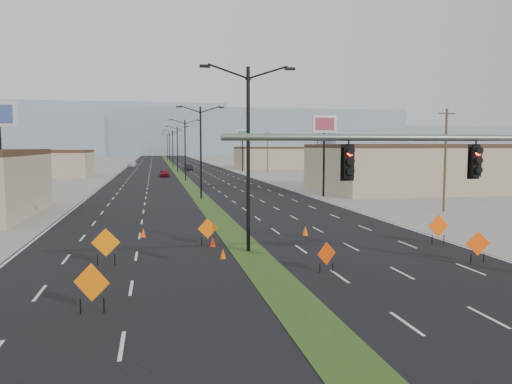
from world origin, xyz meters
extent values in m
plane|color=gray|center=(0.00, 0.00, 0.00)|extent=(600.00, 600.00, 0.00)
cube|color=black|center=(0.00, 100.00, 0.00)|extent=(25.00, 400.00, 0.02)
cube|color=#2E4518|center=(0.00, 100.00, 0.00)|extent=(2.00, 400.00, 0.04)
cube|color=tan|center=(-32.00, 85.00, 2.25)|extent=(30.00, 14.00, 4.50)
cube|color=tan|center=(34.00, 45.00, 2.75)|extent=(36.00, 18.00, 5.50)
cube|color=tan|center=(38.00, 110.00, 2.50)|extent=(44.00, 16.00, 5.00)
cube|color=#8B9DAD|center=(40.00, 300.00, 14.00)|extent=(220.00, 50.00, 28.00)
cube|color=#8B9DAD|center=(180.00, 290.00, 9.00)|extent=(160.00, 50.00, 18.00)
cube|color=#8B9DAD|center=(-30.00, 320.00, 16.00)|extent=(140.00, 50.00, 32.00)
cylinder|color=slate|center=(5.20, 2.00, 6.10)|extent=(16.00, 0.24, 0.24)
cube|color=black|center=(1.70, 2.00, 5.22)|extent=(0.50, 0.28, 1.30)
sphere|color=#FF0C05|center=(1.70, 1.84, 5.57)|extent=(0.22, 0.22, 0.22)
cube|color=black|center=(6.70, 2.00, 5.22)|extent=(0.50, 0.28, 1.30)
sphere|color=#FF0C05|center=(6.70, 1.84, 5.57)|extent=(0.22, 0.22, 0.22)
cylinder|color=black|center=(0.00, 12.00, 5.00)|extent=(0.20, 0.20, 10.00)
cube|color=black|center=(-2.30, 12.00, 9.95)|extent=(0.55, 0.24, 0.14)
cube|color=black|center=(2.30, 12.00, 9.95)|extent=(0.55, 0.24, 0.14)
cylinder|color=black|center=(0.00, 40.00, 5.00)|extent=(0.20, 0.20, 10.00)
cube|color=black|center=(-2.30, 40.00, 9.95)|extent=(0.55, 0.24, 0.14)
cube|color=black|center=(2.30, 40.00, 9.95)|extent=(0.55, 0.24, 0.14)
cylinder|color=black|center=(0.00, 68.00, 5.00)|extent=(0.20, 0.20, 10.00)
cube|color=black|center=(-2.30, 68.00, 9.95)|extent=(0.55, 0.24, 0.14)
cube|color=black|center=(2.30, 68.00, 9.95)|extent=(0.55, 0.24, 0.14)
cylinder|color=black|center=(0.00, 96.00, 5.00)|extent=(0.20, 0.20, 10.00)
cube|color=black|center=(-2.30, 96.00, 9.95)|extent=(0.55, 0.24, 0.14)
cube|color=black|center=(2.30, 96.00, 9.95)|extent=(0.55, 0.24, 0.14)
cylinder|color=black|center=(0.00, 124.00, 5.00)|extent=(0.20, 0.20, 10.00)
cube|color=black|center=(-2.30, 124.00, 9.95)|extent=(0.55, 0.24, 0.14)
cube|color=black|center=(2.30, 124.00, 9.95)|extent=(0.55, 0.24, 0.14)
cylinder|color=black|center=(0.00, 152.00, 5.00)|extent=(0.20, 0.20, 10.00)
cube|color=black|center=(-2.30, 152.00, 9.95)|extent=(0.55, 0.24, 0.14)
cube|color=black|center=(2.30, 152.00, 9.95)|extent=(0.55, 0.24, 0.14)
cylinder|color=black|center=(0.00, 180.00, 5.00)|extent=(0.20, 0.20, 10.00)
cube|color=black|center=(-2.30, 180.00, 9.95)|extent=(0.55, 0.24, 0.14)
cube|color=black|center=(2.30, 180.00, 9.95)|extent=(0.55, 0.24, 0.14)
cylinder|color=#4C3823|center=(20.00, 25.00, 4.50)|extent=(0.20, 0.20, 9.00)
cube|color=#4C3823|center=(20.00, 25.00, 8.60)|extent=(1.60, 0.10, 0.10)
cylinder|color=#4C3823|center=(20.00, 60.00, 4.50)|extent=(0.20, 0.20, 9.00)
cube|color=#4C3823|center=(20.00, 60.00, 8.60)|extent=(1.60, 0.10, 0.10)
cylinder|color=#4C3823|center=(20.00, 95.00, 4.50)|extent=(0.20, 0.20, 9.00)
cube|color=#4C3823|center=(20.00, 95.00, 8.60)|extent=(1.60, 0.10, 0.10)
cylinder|color=#4C3823|center=(20.00, 130.00, 4.50)|extent=(0.20, 0.20, 9.00)
cube|color=#4C3823|center=(20.00, 130.00, 8.60)|extent=(1.60, 0.10, 0.10)
imported|color=maroon|center=(-3.16, 79.31, 0.70)|extent=(1.97, 4.24, 1.40)
imported|color=black|center=(2.91, 104.01, 0.69)|extent=(2.00, 4.34, 1.38)
imported|color=silver|center=(-10.87, 124.88, 0.73)|extent=(2.68, 5.27, 1.46)
cube|color=#FF6E05|center=(-7.18, 3.12, 1.11)|extent=(1.26, 0.53, 1.33)
cylinder|color=black|center=(-7.57, 3.12, 0.28)|extent=(0.05, 0.05, 0.56)
cylinder|color=black|center=(-6.79, 3.12, 0.28)|extent=(0.05, 0.05, 0.56)
cube|color=orange|center=(-7.36, 10.24, 1.15)|extent=(1.38, 0.16, 1.38)
cylinder|color=black|center=(-7.76, 10.24, 0.29)|extent=(0.05, 0.05, 0.57)
cylinder|color=black|center=(-6.95, 10.24, 0.29)|extent=(0.05, 0.05, 0.57)
cube|color=#E95C04|center=(-2.00, 14.29, 0.99)|extent=(1.17, 0.26, 1.19)
cylinder|color=black|center=(-2.35, 14.29, 0.25)|extent=(0.05, 0.05, 0.49)
cylinder|color=black|center=(-1.65, 14.29, 0.25)|extent=(0.05, 0.05, 0.49)
cube|color=#D63804|center=(2.69, 6.87, 0.89)|extent=(1.01, 0.43, 1.07)
cylinder|color=black|center=(2.37, 6.87, 0.22)|extent=(0.05, 0.05, 0.44)
cylinder|color=black|center=(3.00, 6.87, 0.22)|extent=(0.05, 0.05, 0.44)
cube|color=#FF4C05|center=(10.60, 7.04, 1.01)|extent=(1.21, 0.24, 1.21)
cylinder|color=black|center=(10.24, 7.04, 0.25)|extent=(0.05, 0.05, 0.51)
cylinder|color=black|center=(10.95, 7.04, 0.25)|extent=(0.05, 0.05, 0.51)
cube|color=#FF4F05|center=(11.38, 11.82, 1.10)|extent=(1.33, 0.07, 1.33)
cylinder|color=black|center=(10.99, 11.82, 0.28)|extent=(0.05, 0.05, 0.55)
cylinder|color=black|center=(11.77, 11.82, 0.28)|extent=(0.05, 0.05, 0.55)
cone|color=#F64D05|center=(-1.60, 10.56, 0.27)|extent=(0.33, 0.33, 0.54)
cone|color=red|center=(-1.75, 13.76, 0.29)|extent=(0.42, 0.42, 0.58)
cone|color=#FF5205|center=(4.52, 16.09, 0.32)|extent=(0.40, 0.40, 0.65)
cone|color=#FF4605|center=(-5.76, 17.58, 0.29)|extent=(0.42, 0.42, 0.59)
cylinder|color=black|center=(-16.77, 27.73, 3.82)|extent=(0.24, 0.24, 7.65)
cylinder|color=black|center=(14.00, 39.77, 3.83)|extent=(0.24, 0.24, 7.65)
cube|color=white|center=(14.00, 39.77, 8.26)|extent=(3.03, 0.91, 2.01)
cube|color=#A43648|center=(14.00, 39.57, 8.26)|extent=(2.38, 0.50, 1.41)
cylinder|color=black|center=(14.35, 95.25, 3.89)|extent=(0.24, 0.24, 7.77)
cube|color=white|center=(14.35, 95.25, 8.39)|extent=(3.08, 0.92, 2.05)
cube|color=#35864C|center=(14.35, 95.05, 8.39)|extent=(2.42, 0.51, 1.43)
camera|label=1|loc=(-4.97, -14.50, 5.82)|focal=35.00mm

